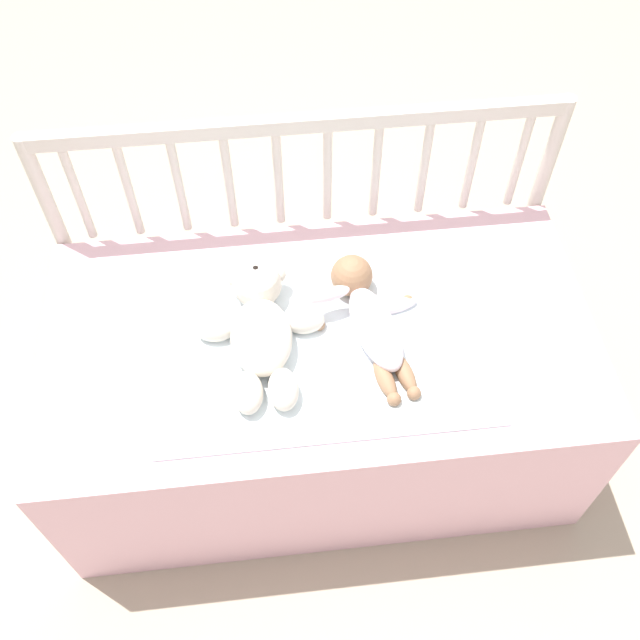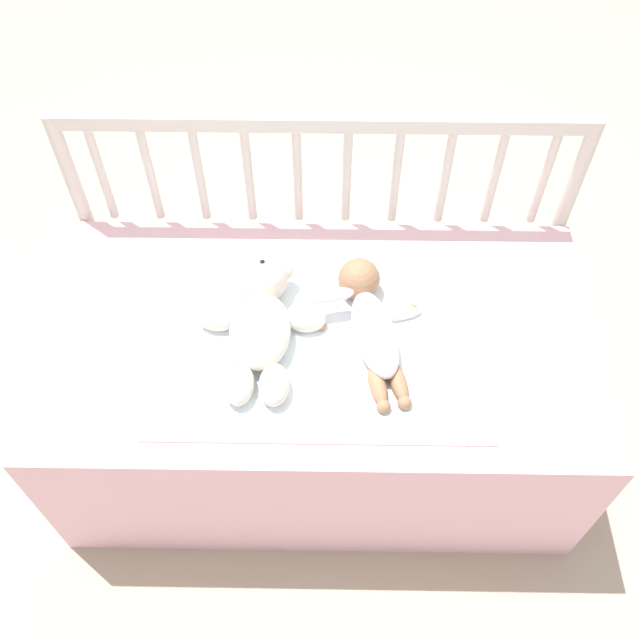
# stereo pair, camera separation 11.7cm
# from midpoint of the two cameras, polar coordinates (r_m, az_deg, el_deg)

# --- Properties ---
(ground_plane) EXTENTS (12.00, 12.00, 0.00)m
(ground_plane) POSITION_cam_midpoint_polar(r_m,az_deg,el_deg) (2.05, -1.69, -8.93)
(ground_plane) COLOR tan
(crib_mattress) EXTENTS (1.27, 0.69, 0.48)m
(crib_mattress) POSITION_cam_midpoint_polar(r_m,az_deg,el_deg) (1.84, -1.87, -5.45)
(crib_mattress) COLOR #EDB7C6
(crib_mattress) RESTS_ON ground_plane
(crib_rail) EXTENTS (1.27, 0.04, 0.80)m
(crib_rail) POSITION_cam_midpoint_polar(r_m,az_deg,el_deg) (1.81, -3.23, 10.14)
(crib_rail) COLOR beige
(crib_rail) RESTS_ON ground_plane
(blanket) EXTENTS (0.75, 0.51, 0.01)m
(blanket) POSITION_cam_midpoint_polar(r_m,az_deg,el_deg) (1.61, -1.90, -1.92)
(blanket) COLOR white
(blanket) RESTS_ON crib_mattress
(teddy_bear) EXTENTS (0.29, 0.38, 0.12)m
(teddy_bear) POSITION_cam_midpoint_polar(r_m,az_deg,el_deg) (1.60, -6.88, -0.55)
(teddy_bear) COLOR silver
(teddy_bear) RESTS_ON crib_mattress
(baby) EXTENTS (0.27, 0.39, 0.10)m
(baby) POSITION_cam_midpoint_polar(r_m,az_deg,el_deg) (1.61, 1.89, 0.29)
(baby) COLOR white
(baby) RESTS_ON crib_mattress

